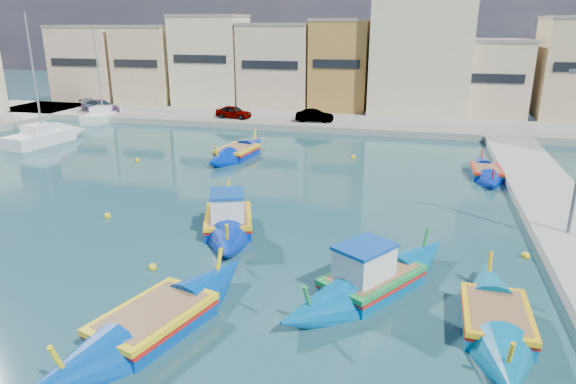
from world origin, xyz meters
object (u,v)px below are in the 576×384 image
at_px(luzzu_cyan_mid, 486,173).
at_px(luzzu_green, 237,153).
at_px(yacht_midnorth, 56,135).
at_px(luzzu_blue_south, 154,323).
at_px(luzzu_cyan_south, 496,322).
at_px(luzzu_blue_cabin, 228,222).
at_px(luzzu_turquoise_cabin, 372,282).
at_px(yacht_north, 108,114).
at_px(church_block, 422,37).

height_order(luzzu_cyan_mid, luzzu_green, luzzu_green).
bearing_deg(luzzu_green, luzzu_cyan_mid, -2.75).
bearing_deg(yacht_midnorth, luzzu_blue_south, -47.24).
bearing_deg(luzzu_cyan_south, luzzu_blue_cabin, 152.78).
xyz_separation_m(luzzu_blue_south, yacht_midnorth, (-22.80, 24.66, 0.16)).
bearing_deg(yacht_midnorth, luzzu_turquoise_cabin, -34.24).
bearing_deg(luzzu_blue_cabin, yacht_midnorth, 144.68).
xyz_separation_m(luzzu_blue_cabin, luzzu_cyan_south, (11.83, -6.09, -0.11)).
relative_size(luzzu_blue_south, yacht_midnorth, 0.88).
height_order(luzzu_turquoise_cabin, luzzu_cyan_south, luzzu_turquoise_cabin).
bearing_deg(yacht_north, church_block, 16.69).
height_order(church_block, luzzu_cyan_mid, church_block).
height_order(luzzu_turquoise_cabin, luzzu_blue_south, luzzu_turquoise_cabin).
xyz_separation_m(church_block, yacht_midnorth, (-30.48, -20.78, -7.95)).
bearing_deg(luzzu_cyan_south, yacht_midnorth, 147.36).
bearing_deg(yacht_north, yacht_midnorth, -80.13).
distance_m(church_block, luzzu_cyan_south, 43.36).
distance_m(luzzu_green, yacht_north, 23.23).
bearing_deg(luzzu_cyan_mid, yacht_midnorth, 175.88).
relative_size(luzzu_blue_cabin, luzzu_blue_south, 0.91).
xyz_separation_m(church_block, luzzu_blue_south, (-7.67, -45.44, -8.11)).
xyz_separation_m(church_block, luzzu_turquoise_cabin, (-0.93, -40.89, -8.02)).
relative_size(church_block, luzzu_turquoise_cabin, 2.01).
relative_size(luzzu_turquoise_cabin, yacht_north, 0.93).
bearing_deg(luzzu_cyan_south, church_block, 94.54).
xyz_separation_m(yacht_north, yacht_midnorth, (1.93, -11.07, 0.05)).
relative_size(luzzu_blue_cabin, luzzu_cyan_mid, 1.21).
bearing_deg(luzzu_turquoise_cabin, yacht_north, 135.27).
bearing_deg(luzzu_green, yacht_north, 146.69).
relative_size(luzzu_turquoise_cabin, luzzu_cyan_south, 1.14).
distance_m(luzzu_turquoise_cabin, yacht_midnorth, 35.74).
xyz_separation_m(luzzu_green, luzzu_blue_south, (5.31, -22.97, 0.01)).
xyz_separation_m(luzzu_cyan_mid, luzzu_blue_south, (-12.67, -22.10, 0.06)).
height_order(luzzu_blue_cabin, yacht_midnorth, yacht_midnorth).
relative_size(church_block, luzzu_blue_south, 1.88).
bearing_deg(yacht_north, luzzu_blue_cabin, -48.08).
xyz_separation_m(luzzu_turquoise_cabin, luzzu_cyan_south, (4.30, -1.57, -0.11)).
xyz_separation_m(church_block, luzzu_blue_cabin, (-8.46, -36.38, -8.02)).
height_order(luzzu_blue_south, luzzu_cyan_south, luzzu_blue_south).
height_order(luzzu_blue_south, yacht_midnorth, yacht_midnorth).
xyz_separation_m(luzzu_green, luzzu_cyan_south, (16.35, -19.99, -0.02)).
height_order(luzzu_blue_cabin, yacht_north, yacht_north).
bearing_deg(luzzu_cyan_south, luzzu_cyan_mid, 85.12).
bearing_deg(luzzu_cyan_mid, yacht_north, 159.99).
height_order(luzzu_blue_cabin, luzzu_cyan_mid, luzzu_blue_cabin).
bearing_deg(luzzu_blue_south, yacht_north, 124.69).
height_order(luzzu_cyan_mid, yacht_north, yacht_north).
height_order(church_block, yacht_midnorth, church_block).
relative_size(luzzu_turquoise_cabin, luzzu_green, 1.07).
distance_m(church_block, luzzu_blue_cabin, 38.20).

